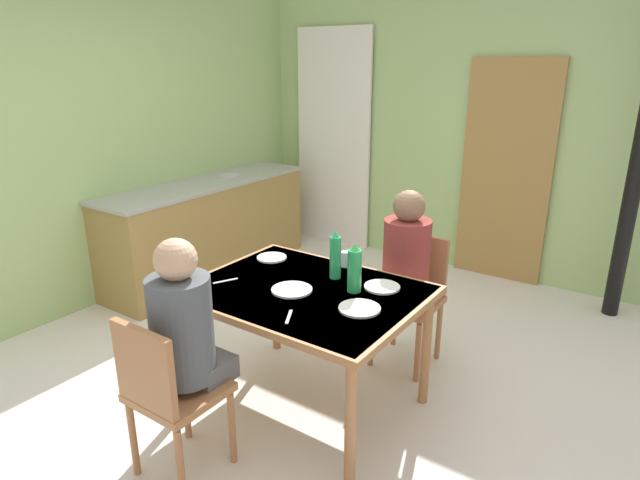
{
  "coord_description": "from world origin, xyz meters",
  "views": [
    {
      "loc": [
        1.87,
        -2.39,
        1.98
      ],
      "look_at": [
        0.23,
        -0.01,
        1.01
      ],
      "focal_mm": 30.17,
      "sensor_mm": 36.0,
      "label": 1
    }
  ],
  "objects": [
    {
      "name": "person_far_diner",
      "position": [
        0.5,
        0.55,
        0.78
      ],
      "size": [
        0.3,
        0.37,
        0.77
      ],
      "rotation": [
        0.0,
        0.0,
        3.14
      ],
      "color": "maroon",
      "rests_on": "ground_plane"
    },
    {
      "name": "ground_plane",
      "position": [
        0.0,
        0.0,
        0.0
      ],
      "size": [
        6.75,
        6.75,
        0.0
      ],
      "primitive_type": "plane",
      "color": "silver"
    },
    {
      "name": "door_wooden",
      "position": [
        0.53,
        2.52,
        1.0
      ],
      "size": [
        0.8,
        0.05,
        2.0
      ],
      "primitive_type": "cube",
      "color": "#9F763E",
      "rests_on": "ground_plane"
    },
    {
      "name": "person_near_diner",
      "position": [
        0.04,
        -0.87,
        0.78
      ],
      "size": [
        0.3,
        0.37,
        0.77
      ],
      "color": "#555658",
      "rests_on": "ground_plane"
    },
    {
      "name": "water_bottle_green_far",
      "position": [
        0.47,
        -0.03,
        0.89
      ],
      "size": [
        0.08,
        0.08,
        0.28
      ],
      "color": "green",
      "rests_on": "dining_table"
    },
    {
      "name": "water_bottle_green_near",
      "position": [
        0.28,
        0.08,
        0.89
      ],
      "size": [
        0.07,
        0.07,
        0.29
      ],
      "color": "#299C59",
      "rests_on": "dining_table"
    },
    {
      "name": "chair_near_diner",
      "position": [
        0.04,
        -1.01,
        0.5
      ],
      "size": [
        0.4,
        0.4,
        0.87
      ],
      "color": "#A16940",
      "rests_on": "ground_plane"
    },
    {
      "name": "dinner_plate_far_side",
      "position": [
        0.61,
        -0.21,
        0.76
      ],
      "size": [
        0.22,
        0.22,
        0.01
      ],
      "primitive_type": "cylinder",
      "color": "white",
      "rests_on": "dining_table"
    },
    {
      "name": "drinking_glass_by_near_diner",
      "position": [
        0.23,
        0.27,
        0.81
      ],
      "size": [
        0.06,
        0.06,
        0.1
      ],
      "primitive_type": "cylinder",
      "color": "silver",
      "rests_on": "dining_table"
    },
    {
      "name": "curtain_panel",
      "position": [
        -1.33,
        2.5,
        1.15
      ],
      "size": [
        0.9,
        0.03,
        2.3
      ],
      "primitive_type": "cube",
      "color": "white",
      "rests_on": "ground_plane"
    },
    {
      "name": "dinner_plate_near_left",
      "position": [
        0.18,
        -0.22,
        0.76
      ],
      "size": [
        0.23,
        0.23,
        0.01
      ],
      "primitive_type": "cylinder",
      "color": "white",
      "rests_on": "dining_table"
    },
    {
      "name": "dinner_plate_near_right",
      "position": [
        -0.24,
        0.11,
        0.76
      ],
      "size": [
        0.19,
        0.19,
        0.01
      ],
      "primitive_type": "cylinder",
      "color": "white",
      "rests_on": "dining_table"
    },
    {
      "name": "kitchen_counter",
      "position": [
        -1.79,
        1.03,
        0.45
      ],
      "size": [
        0.61,
        2.19,
        0.91
      ],
      "color": "olive",
      "rests_on": "ground_plane"
    },
    {
      "name": "dining_table",
      "position": [
        0.23,
        -0.16,
        0.68
      ],
      "size": [
        1.28,
        0.99,
        0.76
      ],
      "color": "#A16940",
      "rests_on": "ground_plane"
    },
    {
      "name": "dinner_plate_far_center",
      "position": [
        0.58,
        0.1,
        0.76
      ],
      "size": [
        0.2,
        0.2,
        0.01
      ],
      "primitive_type": "cylinder",
      "color": "white",
      "rests_on": "dining_table"
    },
    {
      "name": "cutlery_fork_near",
      "position": [
        0.37,
        -0.48,
        0.76
      ],
      "size": [
        0.09,
        0.14,
        0.0
      ],
      "primitive_type": "cube",
      "rotation": [
        0.0,
        0.0,
        5.21
      ],
      "color": "silver",
      "rests_on": "dining_table"
    },
    {
      "name": "wall_left",
      "position": [
        -2.12,
        0.65,
        1.37
      ],
      "size": [
        0.1,
        3.9,
        2.73
      ],
      "primitive_type": "cube",
      "color": "#9EBF76",
      "rests_on": "ground_plane"
    },
    {
      "name": "cutlery_knife_near",
      "position": [
        -0.22,
        -0.33,
        0.76
      ],
      "size": [
        0.08,
        0.14,
        0.0
      ],
      "primitive_type": "cube",
      "rotation": [
        0.0,
        0.0,
        1.12
      ],
      "color": "silver",
      "rests_on": "dining_table"
    },
    {
      "name": "chair_far_diner",
      "position": [
        0.5,
        0.69,
        0.5
      ],
      "size": [
        0.4,
        0.4,
        0.87
      ],
      "rotation": [
        0.0,
        0.0,
        3.14
      ],
      "color": "#A16940",
      "rests_on": "ground_plane"
    },
    {
      "name": "wall_back",
      "position": [
        0.0,
        2.6,
        1.37
      ],
      "size": [
        4.44,
        0.1,
        2.73
      ],
      "primitive_type": "cube",
      "color": "#A1C27A",
      "rests_on": "ground_plane"
    }
  ]
}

